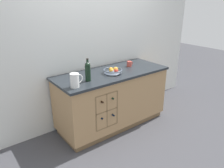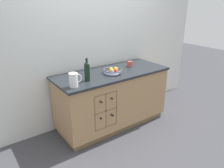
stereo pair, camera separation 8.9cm
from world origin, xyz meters
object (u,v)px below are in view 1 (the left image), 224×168
object	(u,v)px
ceramic_mug	(129,64)
standing_wine_bottle	(88,71)
white_pitcher	(75,80)
fruit_bowl	(113,71)

from	to	relation	value
ceramic_mug	standing_wine_bottle	distance (m)	0.93
standing_wine_bottle	ceramic_mug	bearing A→B (deg)	10.81
white_pitcher	standing_wine_bottle	bearing A→B (deg)	21.32
standing_wine_bottle	fruit_bowl	bearing A→B (deg)	5.96
fruit_bowl	ceramic_mug	xyz separation A→B (m)	(0.44, 0.12, 0.00)
fruit_bowl	white_pitcher	world-z (taller)	white_pitcher
ceramic_mug	standing_wine_bottle	xyz separation A→B (m)	(-0.90, -0.17, 0.10)
white_pitcher	ceramic_mug	world-z (taller)	white_pitcher
white_pitcher	standing_wine_bottle	size ratio (longest dim) A/B	0.59
white_pitcher	ceramic_mug	size ratio (longest dim) A/B	1.57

